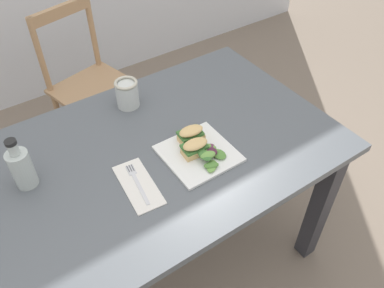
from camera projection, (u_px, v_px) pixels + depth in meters
name	position (u px, v px, depth m)	size (l,w,h in m)	color
ground_plane	(172.00, 258.00, 1.91)	(9.60, 9.60, 0.00)	#7A6B5B
dining_table	(157.00, 172.00, 1.49)	(1.33, 0.85, 0.74)	#51565B
chair_wooden_far	(91.00, 86.00, 2.19)	(0.49, 0.49, 0.87)	tan
plate_lunch	(198.00, 154.00, 1.38)	(0.24, 0.24, 0.01)	white
sandwich_half_front	(195.00, 147.00, 1.36)	(0.10, 0.07, 0.06)	#DBB270
sandwich_half_back	(191.00, 134.00, 1.41)	(0.10, 0.07, 0.06)	#DBB270
salad_mixed_greens	(210.00, 154.00, 1.35)	(0.11, 0.14, 0.04)	#6B9E47
napkin_folded	(138.00, 185.00, 1.28)	(0.10, 0.23, 0.00)	silver
fork_on_napkin	(136.00, 181.00, 1.29)	(0.05, 0.19, 0.00)	silver
bottle_cold_brew	(22.00, 170.00, 1.24)	(0.07, 0.07, 0.19)	black
mason_jar_iced_tea	(127.00, 95.00, 1.55)	(0.09, 0.09, 0.11)	gold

